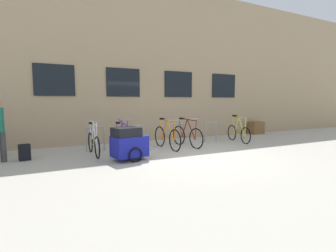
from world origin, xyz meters
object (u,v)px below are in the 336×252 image
(bicycle_maroon, at_px, (187,135))
(bike_trailer, at_px, (129,143))
(bicycle_yellow, at_px, (238,132))
(planter_box, at_px, (256,128))
(bicycle_purple, at_px, (122,140))
(backpack, at_px, (25,152))
(bicycle_white, at_px, (94,143))
(bicycle_orange, at_px, (167,137))

(bicycle_maroon, bearing_deg, bike_trailer, -155.82)
(bicycle_yellow, bearing_deg, planter_box, 31.04)
(bicycle_purple, distance_m, backpack, 2.68)
(bicycle_yellow, distance_m, bike_trailer, 4.98)
(bicycle_yellow, relative_size, bicycle_maroon, 0.96)
(planter_box, bearing_deg, bicycle_white, -169.66)
(bicycle_orange, distance_m, bicycle_maroon, 0.83)
(backpack, relative_size, planter_box, 0.63)
(bicycle_orange, xyz_separation_m, backpack, (-4.22, 0.15, -0.18))
(bicycle_white, bearing_deg, bicycle_orange, -1.67)
(planter_box, bearing_deg, backpack, -171.96)
(backpack, bearing_deg, planter_box, -3.41)
(bicycle_orange, distance_m, bike_trailer, 1.97)
(bike_trailer, height_order, planter_box, bike_trailer)
(bicycle_purple, height_order, bicycle_white, bicycle_purple)
(bicycle_yellow, xyz_separation_m, bicycle_orange, (-3.19, -0.06, 0.02))
(bicycle_yellow, bearing_deg, bike_trailer, -166.99)
(bicycle_white, distance_m, bicycle_maroon, 3.23)
(bike_trailer, bearing_deg, bicycle_white, 123.55)
(bike_trailer, bearing_deg, bicycle_purple, 84.14)
(bicycle_white, bearing_deg, bicycle_maroon, -0.25)
(bicycle_yellow, bearing_deg, bicycle_purple, -179.89)
(bicycle_yellow, relative_size, bicycle_white, 0.97)
(bicycle_yellow, bearing_deg, backpack, 179.34)
(bicycle_purple, bearing_deg, bicycle_white, 178.80)
(bicycle_purple, bearing_deg, planter_box, 11.68)
(bicycle_orange, distance_m, bicycle_purple, 1.55)
(bicycle_yellow, relative_size, planter_box, 2.31)
(bike_trailer, xyz_separation_m, planter_box, (7.30, 2.60, -0.16))
(bicycle_white, xyz_separation_m, planter_box, (8.05, 1.47, -0.07))
(planter_box, bearing_deg, bicycle_orange, -164.75)
(bicycle_yellow, distance_m, bicycle_purple, 4.73)
(bicycle_orange, bearing_deg, bicycle_white, 178.33)
(bicycle_orange, height_order, bike_trailer, bicycle_orange)
(bicycle_white, bearing_deg, bike_trailer, -56.45)
(bicycle_yellow, distance_m, planter_box, 2.87)
(bicycle_purple, xyz_separation_m, planter_box, (7.19, 1.49, -0.09))
(bike_trailer, bearing_deg, backpack, 154.79)
(bicycle_yellow, height_order, planter_box, bicycle_yellow)
(bicycle_purple, distance_m, planter_box, 7.34)
(bicycle_white, bearing_deg, bicycle_purple, -1.20)
(bicycle_yellow, relative_size, backpack, 3.68)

